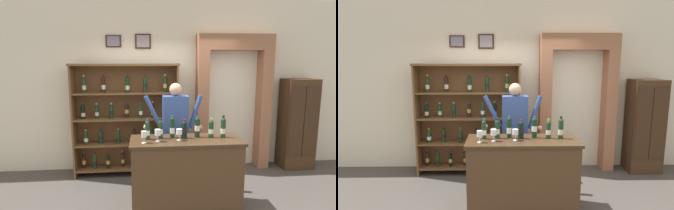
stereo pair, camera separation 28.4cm
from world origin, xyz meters
The scene contains 17 objects.
ground_plane centered at (0.00, 0.00, -0.01)m, with size 14.00×14.00×0.02m, color #47423D.
back_wall centered at (0.00, 1.69, 1.63)m, with size 12.00×0.19×3.25m.
wine_shelf centered at (-0.75, 1.32, 1.08)m, with size 1.91×0.37×2.05m.
archway_doorway centered at (1.29, 1.55, 1.43)m, with size 1.43×0.45×2.58m.
side_cabinet centered at (2.56, 1.34, 0.88)m, with size 0.61×0.43×1.76m.
tasting_counter centered at (0.14, 0.00, 0.51)m, with size 1.53×0.60×1.03m.
shopkeeper centered at (0.06, 0.62, 1.08)m, with size 0.95×0.22×1.75m.
tasting_bottle_grappa centered at (-0.39, 0.05, 1.16)m, with size 0.07×0.07×0.29m.
tasting_bottle_prosecco centered at (-0.21, 0.07, 1.16)m, with size 0.07×0.07×0.28m.
tasting_bottle_vin_santo centered at (-0.04, 0.09, 1.18)m, with size 0.07×0.07×0.32m.
tasting_bottle_riserva centered at (0.12, 0.05, 1.16)m, with size 0.08×0.08×0.26m.
tasting_bottle_super_tuscan centered at (0.31, 0.08, 1.18)m, with size 0.07×0.07×0.31m.
tasting_bottle_brunello centered at (0.50, 0.06, 1.16)m, with size 0.07×0.07×0.28m.
tasting_bottle_bianco centered at (0.67, 0.05, 1.17)m, with size 0.07×0.07×0.31m.
wine_glass_center centered at (-0.44, -0.13, 1.14)m, with size 0.07×0.07×0.16m.
wine_glass_right centered at (0.04, -0.04, 1.14)m, with size 0.08×0.08×0.16m.
wine_glass_left centered at (-0.25, -0.07, 1.15)m, with size 0.08×0.08×0.16m.
Camera 1 is at (-0.43, -3.52, 2.09)m, focal length 28.64 mm.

